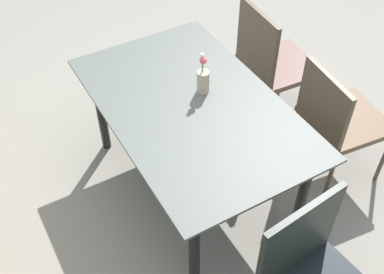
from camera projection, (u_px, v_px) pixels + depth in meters
ground_plane at (185, 180)px, 3.24m from camera, size 12.00×12.00×0.00m
dining_table at (192, 114)px, 2.73m from camera, size 1.51×0.94×0.73m
chair_near_right at (271, 60)px, 3.33m from camera, size 0.51×0.51×0.93m
chair_near_left at (338, 117)px, 2.94m from camera, size 0.51×0.51×0.86m
flower_vase at (203, 79)px, 2.70m from camera, size 0.07×0.07×0.26m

